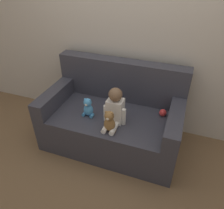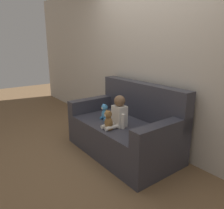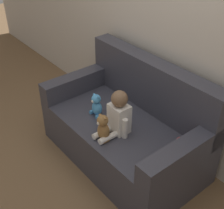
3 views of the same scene
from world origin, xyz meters
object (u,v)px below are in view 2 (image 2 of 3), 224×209
plush_toy_side (105,112)px  toy_ball (161,129)px  couch (126,129)px  teddy_bear_brown (108,120)px  person_baby (119,113)px

plush_toy_side → toy_ball: bearing=19.7°
couch → teddy_bear_brown: 0.45m
couch → teddy_bear_brown: (0.08, -0.37, 0.24)m
plush_toy_side → toy_ball: size_ratio=2.76×
person_baby → teddy_bear_brown: 0.18m
toy_ball → couch: bearing=-171.3°
couch → teddy_bear_brown: bearing=-77.1°
plush_toy_side → toy_ball: 0.86m
person_baby → teddy_bear_brown: (-0.00, -0.16, -0.06)m
teddy_bear_brown → toy_ball: 0.67m
plush_toy_side → teddy_bear_brown: bearing=-27.6°
teddy_bear_brown → couch: bearing=102.9°
teddy_bear_brown → plush_toy_side: (-0.32, 0.17, -0.01)m
teddy_bear_brown → plush_toy_side: size_ratio=1.08×
toy_ball → plush_toy_side: bearing=-160.3°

